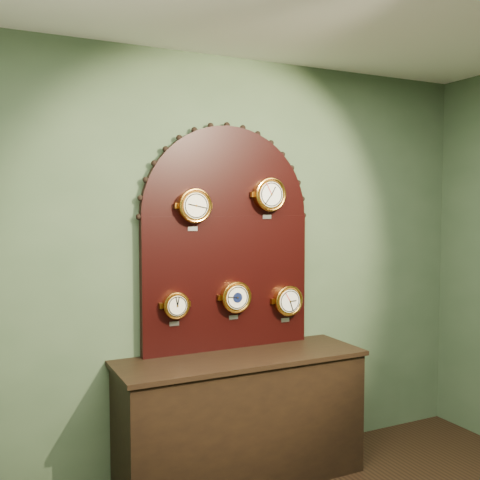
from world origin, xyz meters
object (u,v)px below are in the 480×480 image
arabic_clock (269,195)px  barometer (235,297)px  roman_clock (194,206)px  display_board (227,232)px  tide_clock (288,301)px  shop_counter (241,421)px  hygrometer (176,305)px

arabic_clock → barometer: (-0.26, 0.00, -0.69)m
roman_clock → barometer: 0.68m
arabic_clock → barometer: bearing=179.9°
roman_clock → display_board: bearing=14.3°
display_board → tide_clock: (0.44, -0.07, -0.49)m
shop_counter → arabic_clock: arabic_clock is taller
tide_clock → barometer: bearing=-180.0°
tide_clock → arabic_clock: bearing=-179.8°
hygrometer → arabic_clock: bearing=-0.1°
shop_counter → barometer: barometer is taller
display_board → tide_clock: bearing=-8.6°
shop_counter → tide_clock: size_ratio=6.00×
hygrometer → tide_clock: 0.83m
roman_clock → hygrometer: 0.65m
roman_clock → hygrometer: (-0.13, 0.00, -0.63)m
barometer → tide_clock: 0.41m
roman_clock → arabic_clock: arabic_clock is taller
roman_clock → tide_clock: roman_clock is taller
shop_counter → barometer: (0.03, 0.15, 0.79)m
roman_clock → arabic_clock: 0.55m
hygrometer → display_board: bearing=9.5°
shop_counter → arabic_clock: bearing=28.0°
shop_counter → roman_clock: 1.43m
hygrometer → barometer: bearing=-0.2°
shop_counter → display_board: bearing=90.0°
tide_clock → display_board: bearing=171.4°
display_board → roman_clock: display_board is taller
barometer → tide_clock: (0.41, 0.00, -0.05)m
arabic_clock → barometer: 0.73m
display_board → shop_counter: bearing=-90.0°
shop_counter → tide_clock: (0.44, 0.15, 0.73)m
hygrometer → barometer: size_ratio=0.86×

